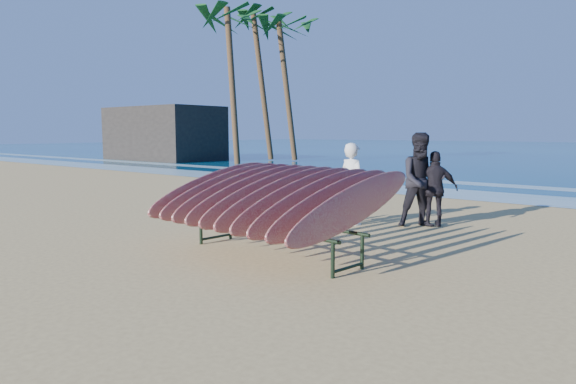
% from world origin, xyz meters
% --- Properties ---
extents(ground, '(120.00, 120.00, 0.00)m').
position_xyz_m(ground, '(0.00, 0.00, 0.00)').
color(ground, tan).
rests_on(ground, ground).
extents(foam_near, '(160.00, 160.00, 0.00)m').
position_xyz_m(foam_near, '(0.00, 10.00, 0.01)').
color(foam_near, white).
rests_on(foam_near, ground).
extents(foam_far, '(160.00, 160.00, 0.00)m').
position_xyz_m(foam_far, '(0.00, 13.50, 0.01)').
color(foam_far, white).
rests_on(foam_far, ground).
extents(surfboard_rack, '(3.43, 3.05, 1.54)m').
position_xyz_m(surfboard_rack, '(0.14, 0.27, 0.93)').
color(surfboard_rack, black).
rests_on(surfboard_rack, ground).
extents(person_white, '(0.70, 0.54, 1.71)m').
position_xyz_m(person_white, '(-0.37, 3.39, 0.86)').
color(person_white, silver).
rests_on(person_white, ground).
extents(person_dark_a, '(1.19, 1.17, 1.93)m').
position_xyz_m(person_dark_a, '(0.89, 4.03, 0.96)').
color(person_dark_a, black).
rests_on(person_dark_a, ground).
extents(person_dark_b, '(0.97, 0.80, 1.55)m').
position_xyz_m(person_dark_b, '(1.07, 4.29, 0.78)').
color(person_dark_b, black).
rests_on(person_dark_b, ground).
extents(building, '(8.16, 4.53, 3.63)m').
position_xyz_m(building, '(-23.98, 16.71, 1.81)').
color(building, '#2D2823').
rests_on(building, ground).
extents(palm_left, '(5.20, 5.20, 9.29)m').
position_xyz_m(palm_left, '(-16.67, 16.16, 8.38)').
color(palm_left, brown).
rests_on(palm_left, ground).
extents(palm_mid, '(5.20, 5.20, 9.28)m').
position_xyz_m(palm_mid, '(-15.95, 20.39, 8.42)').
color(palm_mid, brown).
rests_on(palm_mid, ground).
extents(palm_right, '(5.20, 5.20, 9.94)m').
position_xyz_m(palm_right, '(-17.75, 20.02, 9.06)').
color(palm_right, brown).
rests_on(palm_right, ground).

